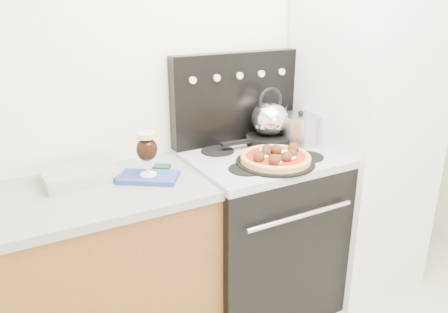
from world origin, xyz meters
TOP-DOWN VIEW (x-y plane):
  - room_shell at (0.00, 0.29)m, footprint 3.52×3.01m
  - base_cabinet at (-1.02, 1.20)m, footprint 1.45×0.60m
  - countertop at (-1.02, 1.20)m, footprint 1.48×0.63m
  - stove_body at (0.08, 1.18)m, footprint 0.76×0.65m
  - cooktop at (0.08, 1.18)m, footprint 0.76×0.65m
  - backguard at (0.08, 1.45)m, footprint 0.76×0.08m
  - fridge at (0.78, 1.15)m, footprint 0.64×0.68m
  - foil_sheet at (-0.82, 1.32)m, footprint 0.33×0.25m
  - oven_mitt at (-0.54, 1.18)m, footprint 0.31×0.28m
  - beer_glass at (-0.54, 1.18)m, footprint 0.11×0.11m
  - pizza_pan at (0.07, 1.03)m, footprint 0.49×0.49m
  - pizza at (0.07, 1.03)m, footprint 0.37×0.37m
  - skillet at (0.22, 1.31)m, footprint 0.27×0.27m
  - tea_kettle at (0.22, 1.31)m, footprint 0.27×0.27m
  - stock_pot at (0.37, 1.23)m, footprint 0.26×0.26m

SIDE VIEW (x-z plane):
  - base_cabinet at x=-1.02m, z-range 0.00..0.86m
  - stove_body at x=0.08m, z-range 0.00..0.88m
  - countertop at x=-1.02m, z-range 0.86..0.90m
  - cooktop at x=0.08m, z-range 0.88..0.92m
  - oven_mitt at x=-0.54m, z-range 0.90..0.92m
  - pizza_pan at x=0.07m, z-range 0.92..0.93m
  - foil_sheet at x=-0.82m, z-range 0.90..0.96m
  - skillet at x=0.22m, z-range 0.92..0.97m
  - fridge at x=0.78m, z-range 0.00..1.90m
  - pizza at x=0.07m, z-range 0.93..0.98m
  - stock_pot at x=0.37m, z-range 0.92..1.07m
  - beer_glass at x=-0.54m, z-range 0.92..1.13m
  - tea_kettle at x=0.22m, z-range 0.97..1.19m
  - backguard at x=0.08m, z-range 0.92..1.42m
  - room_shell at x=0.00m, z-range -0.01..2.51m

